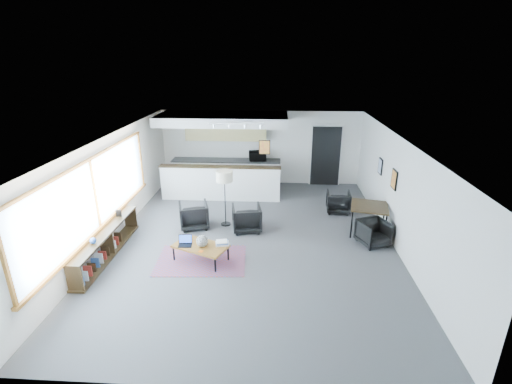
# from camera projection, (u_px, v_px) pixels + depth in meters

# --- Properties ---
(room) EXTENTS (7.02, 9.02, 2.62)m
(room) POSITION_uv_depth(u_px,v_px,m) (252.00, 192.00, 8.97)
(room) COLOR #48484B
(room) RESTS_ON ground
(window) EXTENTS (0.10, 5.95, 1.66)m
(window) POSITION_uv_depth(u_px,v_px,m) (95.00, 196.00, 8.27)
(window) COLOR #8CBFFF
(window) RESTS_ON room
(console) EXTENTS (0.35, 3.00, 0.80)m
(console) POSITION_uv_depth(u_px,v_px,m) (106.00, 244.00, 8.52)
(console) COLOR black
(console) RESTS_ON floor
(kitchenette) EXTENTS (4.20, 1.96, 2.60)m
(kitchenette) POSITION_uv_depth(u_px,v_px,m) (224.00, 151.00, 12.48)
(kitchenette) COLOR white
(kitchenette) RESTS_ON floor
(doorway) EXTENTS (1.10, 0.12, 2.15)m
(doorway) POSITION_uv_depth(u_px,v_px,m) (326.00, 155.00, 13.06)
(doorway) COLOR black
(doorway) RESTS_ON room
(track_light) EXTENTS (1.60, 0.07, 0.15)m
(track_light) POSITION_uv_depth(u_px,v_px,m) (237.00, 125.00, 10.63)
(track_light) COLOR silver
(track_light) RESTS_ON room
(wall_art_lower) EXTENTS (0.03, 0.38, 0.48)m
(wall_art_lower) POSITION_uv_depth(u_px,v_px,m) (394.00, 179.00, 9.07)
(wall_art_lower) COLOR black
(wall_art_lower) RESTS_ON room
(wall_art_upper) EXTENTS (0.03, 0.34, 0.44)m
(wall_art_upper) POSITION_uv_depth(u_px,v_px,m) (380.00, 166.00, 10.30)
(wall_art_upper) COLOR black
(wall_art_upper) RESTS_ON room
(kilim_rug) EXTENTS (2.08, 1.48, 0.01)m
(kilim_rug) POSITION_uv_depth(u_px,v_px,m) (201.00, 260.00, 8.48)
(kilim_rug) COLOR #60354B
(kilim_rug) RESTS_ON floor
(coffee_table) EXTENTS (1.35, 1.06, 0.39)m
(coffee_table) POSITION_uv_depth(u_px,v_px,m) (201.00, 246.00, 8.35)
(coffee_table) COLOR brown
(coffee_table) RESTS_ON floor
(laptop) EXTENTS (0.32, 0.27, 0.22)m
(laptop) POSITION_uv_depth(u_px,v_px,m) (185.00, 242.00, 8.35)
(laptop) COLOR black
(laptop) RESTS_ON coffee_table
(ceramic_pot) EXTENTS (0.27, 0.27, 0.27)m
(ceramic_pot) POSITION_uv_depth(u_px,v_px,m) (202.00, 241.00, 8.25)
(ceramic_pot) COLOR gray
(ceramic_pot) RESTS_ON coffee_table
(book_stack) EXTENTS (0.34, 0.29, 0.09)m
(book_stack) POSITION_uv_depth(u_px,v_px,m) (222.00, 243.00, 8.37)
(book_stack) COLOR silver
(book_stack) RESTS_ON coffee_table
(coaster) EXTENTS (0.12, 0.12, 0.01)m
(coaster) POSITION_uv_depth(u_px,v_px,m) (201.00, 251.00, 8.08)
(coaster) COLOR #E5590C
(coaster) RESTS_ON coffee_table
(armchair_left) EXTENTS (0.91, 0.88, 0.77)m
(armchair_left) POSITION_uv_depth(u_px,v_px,m) (194.00, 214.00, 9.99)
(armchair_left) COLOR black
(armchair_left) RESTS_ON floor
(armchair_right) EXTENTS (0.85, 0.81, 0.76)m
(armchair_right) POSITION_uv_depth(u_px,v_px,m) (247.00, 217.00, 9.82)
(armchair_right) COLOR black
(armchair_right) RESTS_ON floor
(floor_lamp) EXTENTS (0.49, 0.49, 1.55)m
(floor_lamp) POSITION_uv_depth(u_px,v_px,m) (224.00, 178.00, 9.79)
(floor_lamp) COLOR black
(floor_lamp) RESTS_ON floor
(dining_table) EXTENTS (1.09, 1.09, 0.77)m
(dining_table) POSITION_uv_depth(u_px,v_px,m) (370.00, 208.00, 9.54)
(dining_table) COLOR black
(dining_table) RESTS_ON floor
(dining_chair_near) EXTENTS (0.73, 0.71, 0.58)m
(dining_chair_near) POSITION_uv_depth(u_px,v_px,m) (373.00, 233.00, 9.10)
(dining_chair_near) COLOR black
(dining_chair_near) RESTS_ON floor
(dining_chair_far) EXTENTS (0.60, 0.57, 0.59)m
(dining_chair_far) POSITION_uv_depth(u_px,v_px,m) (338.00, 203.00, 11.00)
(dining_chair_far) COLOR black
(dining_chair_far) RESTS_ON floor
(microwave) EXTENTS (0.62, 0.41, 0.39)m
(microwave) POSITION_uv_depth(u_px,v_px,m) (257.00, 155.00, 12.92)
(microwave) COLOR black
(microwave) RESTS_ON kitchenette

